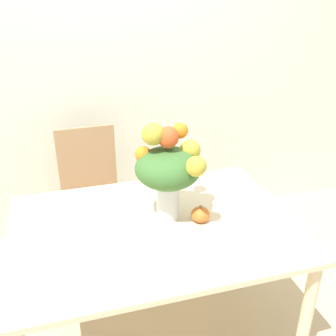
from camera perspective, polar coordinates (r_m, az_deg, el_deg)
The scene contains 6 objects.
ground_plane at distance 2.44m, azimuth -1.69°, elevation -22.53°, with size 12.00×12.00×0.00m, color tan.
wall_back at distance 2.86m, azimuth -8.48°, elevation 16.04°, with size 8.00×0.06×2.70m.
dining_table at distance 2.01m, azimuth -1.93°, elevation -10.33°, with size 1.39×0.98×0.72m.
flower_vase at distance 1.88m, azimuth 0.06°, elevation -0.02°, with size 0.33×0.38×0.51m.
pumpkin at distance 1.97m, azimuth 4.72°, elevation -6.72°, with size 0.10×0.10×0.09m.
dining_chair_near_window at distance 2.76m, azimuth -10.98°, elevation -3.84°, with size 0.43×0.43×0.93m.
Camera 1 is at (-0.39, -1.58, 1.82)m, focal length 42.00 mm.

